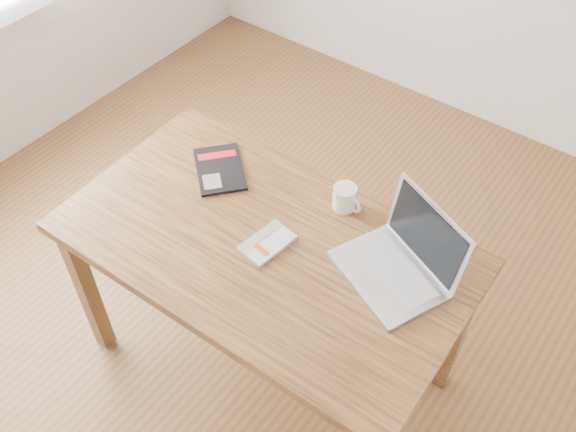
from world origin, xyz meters
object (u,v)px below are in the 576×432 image
Objects in this scene: white_guidebook at (267,243)px; black_guidebook at (220,169)px; desk at (265,258)px; laptop at (402,260)px; coffee_mug at (345,197)px.

white_guidebook reaches higher than black_guidebook.
desk is 0.46m from laptop.
desk is at bearing -75.48° from black_guidebook.
desk is 0.10m from white_guidebook.
desk is 3.26× the size of laptop.
white_guidebook is at bearing -75.11° from black_guidebook.
coffee_mug reaches higher than white_guidebook.
desk is 0.39m from black_guidebook.
white_guidebook is 0.45× the size of laptop.
coffee_mug is (0.11, 0.29, 0.04)m from white_guidebook.
coffee_mug is at bearing 78.01° from white_guidebook.
desk is 4.62× the size of black_guidebook.
white_guidebook is at bearing -134.19° from laptop.
desk is at bearing 170.33° from white_guidebook.
white_guidebook is at bearing -96.58° from coffee_mug.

